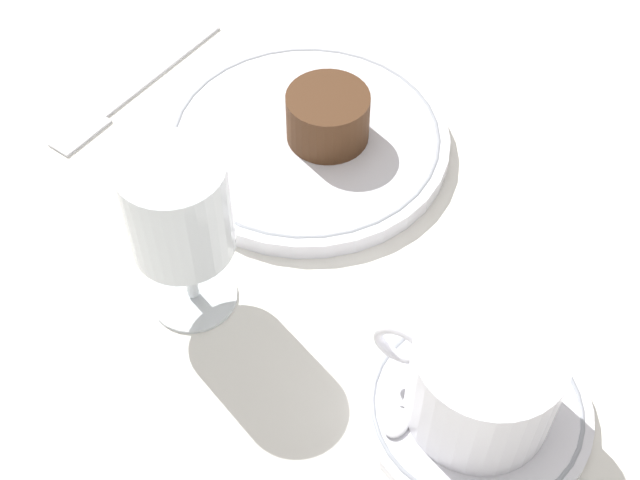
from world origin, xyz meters
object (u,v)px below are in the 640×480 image
(fork, at_px, (123,98))
(dinner_plate, at_px, (307,140))
(wine_glass, at_px, (179,216))
(coffee_cup, at_px, (483,379))
(dessert_cake, at_px, (332,118))

(fork, bearing_deg, dinner_plate, -173.63)
(fork, bearing_deg, wine_glass, 137.10)
(coffee_cup, height_order, fork, coffee_cup)
(wine_glass, xyz_separation_m, fork, (0.16, -0.15, -0.08))
(dinner_plate, xyz_separation_m, wine_glass, (0.00, 0.16, 0.08))
(dessert_cake, bearing_deg, fork, 7.70)
(dinner_plate, height_order, wine_glass, wine_glass)
(dinner_plate, distance_m, coffee_cup, 0.26)
(dinner_plate, relative_size, dessert_cake, 3.50)
(dinner_plate, xyz_separation_m, dessert_cake, (-0.02, -0.01, 0.03))
(wine_glass, relative_size, dessert_cake, 2.03)
(coffee_cup, xyz_separation_m, wine_glass, (0.20, -0.00, 0.04))
(coffee_cup, relative_size, wine_glass, 0.89)
(dinner_plate, distance_m, fork, 0.16)
(dinner_plate, distance_m, dessert_cake, 0.03)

